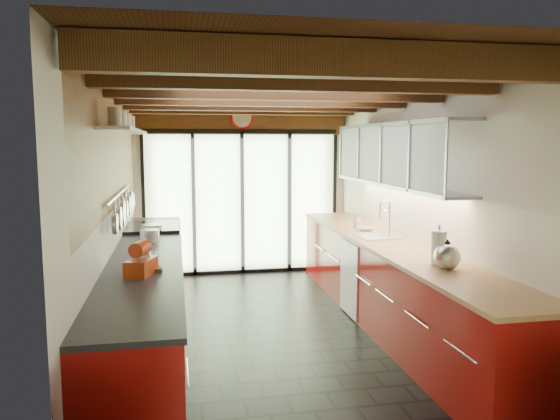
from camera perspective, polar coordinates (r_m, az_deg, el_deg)
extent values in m
plane|color=black|center=(5.87, -0.62, -12.73)|extent=(5.50, 5.50, 0.00)
plane|color=silver|center=(8.27, -4.01, 2.31)|extent=(3.20, 0.00, 3.20)
plane|color=silver|center=(2.94, 8.97, -6.63)|extent=(3.20, 0.00, 3.20)
plane|color=silver|center=(5.51, -17.25, -0.42)|extent=(0.00, 5.50, 5.50)
plane|color=silver|center=(6.05, 14.45, 0.33)|extent=(0.00, 5.50, 5.50)
plane|color=#472814|center=(5.55, -0.66, 13.41)|extent=(5.50, 5.50, 0.00)
cube|color=#593316|center=(3.36, 6.39, 15.41)|extent=(3.14, 0.14, 0.22)
cube|color=#593316|center=(4.22, 2.68, 13.74)|extent=(3.14, 0.14, 0.22)
cube|color=#593316|center=(5.10, 0.26, 12.61)|extent=(3.14, 0.14, 0.22)
cube|color=#593316|center=(5.98, -1.43, 11.80)|extent=(3.14, 0.14, 0.22)
cube|color=#593316|center=(6.87, -2.68, 11.20)|extent=(3.14, 0.14, 0.22)
cube|color=#593316|center=(7.76, -3.64, 10.72)|extent=(3.14, 0.14, 0.22)
cube|color=brown|center=(8.21, -4.05, 9.61)|extent=(3.14, 0.06, 0.50)
plane|color=brown|center=(5.66, -16.97, 6.64)|extent=(0.00, 4.90, 4.90)
plane|color=#C6EAAD|center=(8.27, -3.99, 0.75)|extent=(2.90, 0.00, 2.90)
cube|color=black|center=(8.22, -14.07, 0.51)|extent=(0.05, 0.04, 2.15)
cube|color=black|center=(8.55, 5.71, 0.94)|extent=(0.05, 0.04, 2.15)
cube|color=black|center=(8.23, -3.95, 0.72)|extent=(0.06, 0.05, 2.15)
cube|color=black|center=(8.18, -4.02, 8.22)|extent=(2.90, 0.05, 0.06)
cylinder|color=red|center=(8.17, -4.01, 9.63)|extent=(0.34, 0.04, 0.34)
cylinder|color=beige|center=(8.15, -3.99, 9.63)|extent=(0.28, 0.02, 0.28)
cube|color=maroon|center=(5.66, -13.61, -9.01)|extent=(0.65, 5.00, 0.88)
cube|color=black|center=(5.55, -13.75, -4.44)|extent=(0.68, 5.00, 0.04)
cube|color=silver|center=(7.06, -13.05, -5.76)|extent=(0.66, 0.90, 0.90)
cube|color=black|center=(6.97, -13.17, -1.83)|extent=(0.65, 0.90, 0.06)
cube|color=maroon|center=(6.08, 11.40, -7.81)|extent=(0.65, 5.00, 0.88)
cube|color=tan|center=(5.98, 11.51, -3.54)|extent=(0.68, 5.00, 0.04)
cube|color=white|center=(6.33, 7.23, -7.12)|extent=(0.02, 0.60, 0.84)
cube|color=silver|center=(6.34, 10.14, -2.68)|extent=(0.45, 0.52, 0.02)
cylinder|color=silver|center=(6.37, 11.40, -1.07)|extent=(0.02, 0.02, 0.34)
torus|color=silver|center=(6.32, 10.93, 0.44)|extent=(0.14, 0.02, 0.14)
plane|color=silver|center=(6.15, 10.53, 5.68)|extent=(0.00, 3.00, 3.00)
cube|color=#9EA0A5|center=(6.23, 11.92, 2.58)|extent=(0.34, 3.00, 0.03)
cube|color=#9EA0A5|center=(6.22, 12.08, 8.75)|extent=(0.34, 3.00, 0.03)
cylinder|color=silver|center=(5.78, -16.39, 1.65)|extent=(0.02, 2.20, 0.02)
cube|color=silver|center=(5.65, -15.80, 7.95)|extent=(0.28, 2.60, 0.03)
cylinder|color=silver|center=(4.91, -16.85, -1.41)|extent=(0.04, 0.18, 0.18)
cylinder|color=silver|center=(5.25, -16.46, -0.85)|extent=(0.04, 0.22, 0.22)
cylinder|color=silver|center=(5.60, -16.11, -0.36)|extent=(0.04, 0.26, 0.26)
cylinder|color=silver|center=(5.95, -15.81, 0.07)|extent=(0.04, 0.18, 0.18)
cylinder|color=silver|center=(6.29, -15.54, 0.46)|extent=(0.04, 0.22, 0.22)
cylinder|color=silver|center=(6.59, -15.33, 0.76)|extent=(0.04, 0.26, 0.26)
cylinder|color=silver|center=(6.84, -15.17, 0.98)|extent=(0.04, 0.18, 0.18)
cube|color=#B3350E|center=(4.58, -14.32, -5.78)|extent=(0.27, 0.35, 0.13)
cylinder|color=#B3350E|center=(4.53, -14.39, -3.92)|extent=(0.18, 0.23, 0.12)
cylinder|color=silver|center=(4.63, -14.29, -5.09)|extent=(0.20, 0.20, 0.13)
cylinder|color=silver|center=(6.08, -13.46, -2.60)|extent=(0.27, 0.27, 0.13)
cylinder|color=silver|center=(6.69, -13.22, -1.87)|extent=(0.26, 0.26, 0.09)
cube|color=brown|center=(4.80, -14.15, -5.82)|extent=(0.33, 0.42, 0.03)
sphere|color=silver|center=(4.85, 17.06, -4.59)|extent=(0.28, 0.28, 0.23)
cone|color=black|center=(4.83, 17.11, -3.14)|extent=(0.10, 0.10, 0.06)
cylinder|color=silver|center=(4.96, 16.39, -4.20)|extent=(0.05, 0.09, 0.05)
cylinder|color=white|center=(4.98, 16.25, -3.87)|extent=(0.13, 0.13, 0.30)
cylinder|color=silver|center=(4.95, 16.32, -1.81)|extent=(0.03, 0.03, 0.05)
imported|color=silver|center=(6.95, 8.13, -1.11)|extent=(0.09, 0.09, 0.17)
imported|color=silver|center=(6.66, 9.01, -2.00)|extent=(0.21, 0.21, 0.05)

